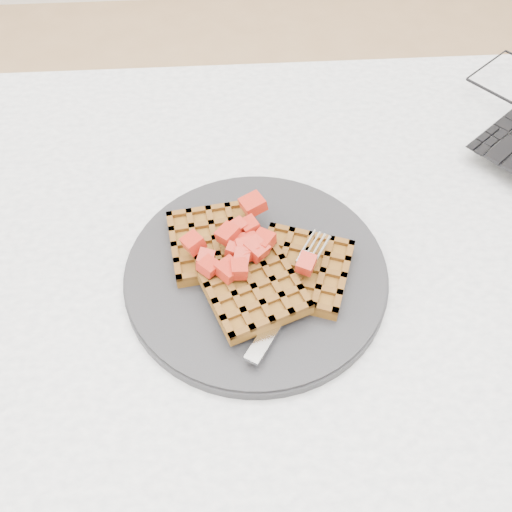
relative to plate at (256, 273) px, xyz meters
name	(u,v)px	position (x,y,z in m)	size (l,w,h in m)	color
ground	(294,466)	(0.09, 0.01, -0.76)	(4.00, 4.00, 0.00)	tan
table	(320,316)	(0.09, 0.01, -0.12)	(1.20, 0.80, 0.75)	silver
plate	(256,273)	(0.00, 0.00, 0.00)	(0.30, 0.30, 0.02)	black
waffles	(256,266)	(0.00, 0.00, 0.02)	(0.21, 0.19, 0.03)	brown
strawberry_pile	(256,248)	(0.00, 0.00, 0.05)	(0.15, 0.15, 0.02)	#8C0E05
fork	(294,291)	(0.04, -0.04, 0.02)	(0.02, 0.18, 0.02)	silver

